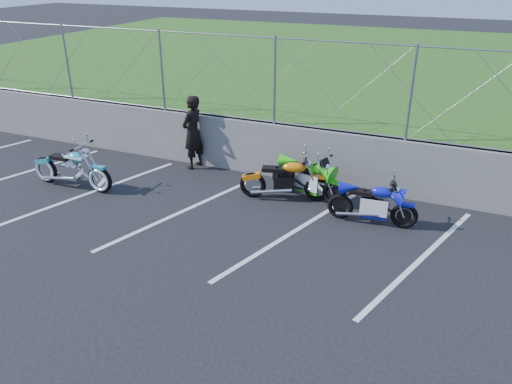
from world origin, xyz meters
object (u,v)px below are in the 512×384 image
at_px(naked_orange, 286,181).
at_px(person_standing, 193,132).
at_px(sportbike_green, 309,180).
at_px(cruiser_turquoise, 73,170).
at_px(sportbike_blue, 373,205).

xyz_separation_m(naked_orange, person_standing, (-2.80, 0.86, 0.49)).
relative_size(sportbike_green, person_standing, 1.01).
distance_m(cruiser_turquoise, sportbike_blue, 6.75).
bearing_deg(sportbike_green, cruiser_turquoise, -148.04).
relative_size(sportbike_green, sportbike_blue, 1.05).
height_order(sportbike_blue, person_standing, person_standing).
bearing_deg(sportbike_green, naked_orange, -134.67).
bearing_deg(naked_orange, cruiser_turquoise, -179.10).
distance_m(sportbike_green, person_standing, 3.32).
bearing_deg(sportbike_green, sportbike_blue, -7.15).
bearing_deg(person_standing, sportbike_blue, 83.77).
height_order(cruiser_turquoise, person_standing, person_standing).
relative_size(cruiser_turquoise, person_standing, 1.19).
relative_size(cruiser_turquoise, sportbike_blue, 1.22).
distance_m(naked_orange, sportbike_blue, 2.00).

